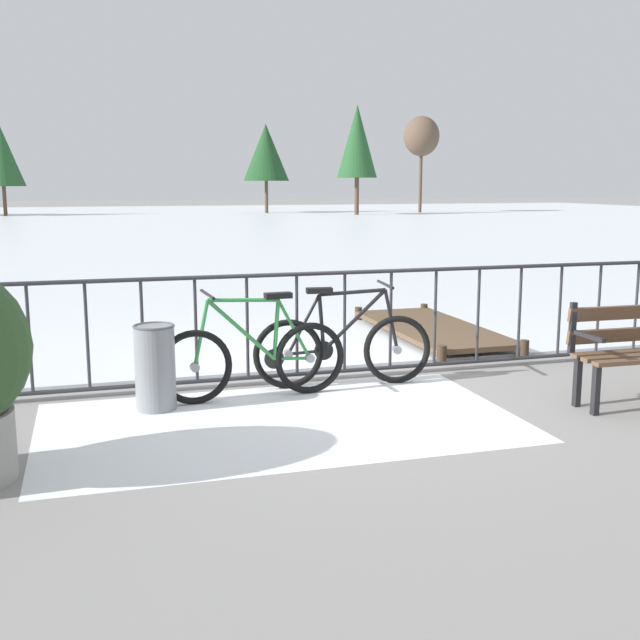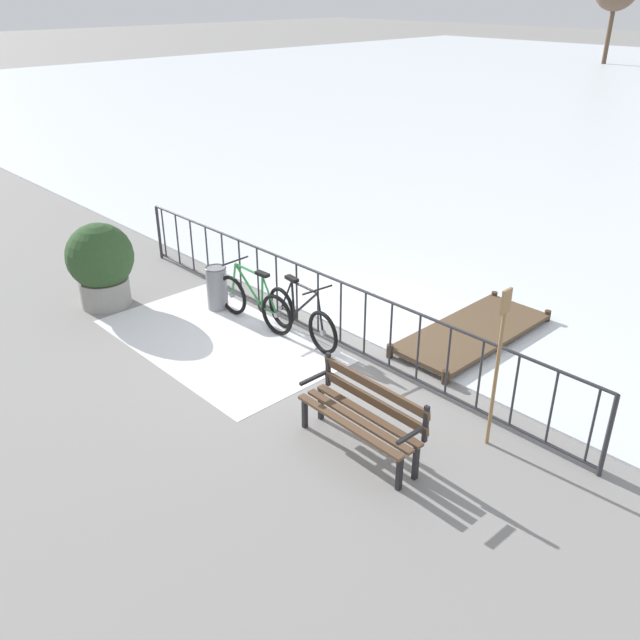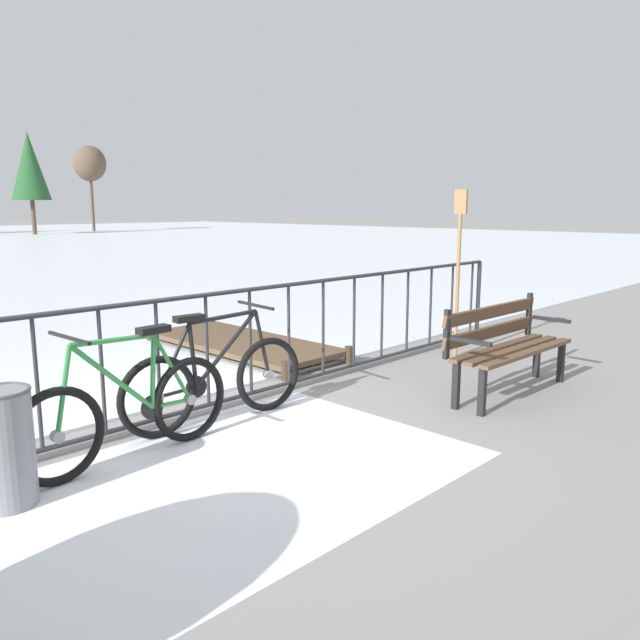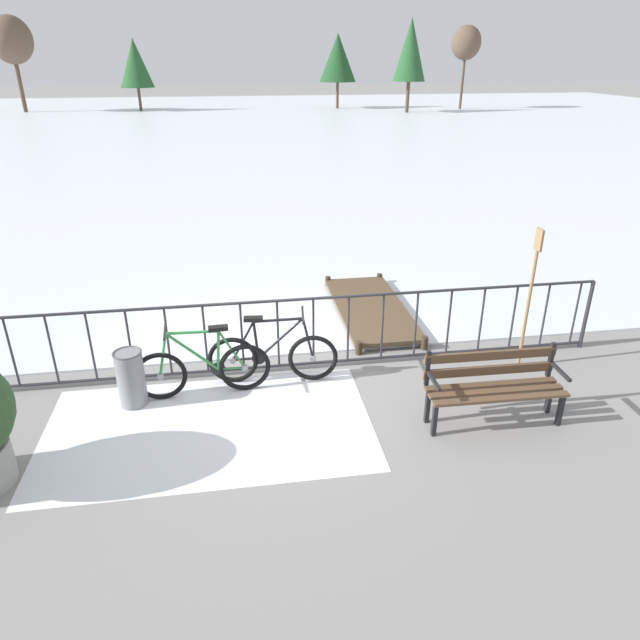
{
  "view_description": "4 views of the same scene",
  "coord_description": "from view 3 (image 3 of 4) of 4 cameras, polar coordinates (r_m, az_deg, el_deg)",
  "views": [
    {
      "loc": [
        -2.35,
        -7.04,
        1.91
      ],
      "look_at": [
        -0.18,
        0.23,
        0.56
      ],
      "focal_mm": 43.61,
      "sensor_mm": 36.0,
      "label": 1
    },
    {
      "loc": [
        6.57,
        -6.19,
        4.82
      ],
      "look_at": [
        0.48,
        -0.41,
        0.59
      ],
      "focal_mm": 37.37,
      "sensor_mm": 36.0,
      "label": 2
    },
    {
      "loc": [
        -3.07,
        -4.35,
        1.79
      ],
      "look_at": [
        0.84,
        -0.54,
        0.79
      ],
      "focal_mm": 35.07,
      "sensor_mm": 36.0,
      "label": 3
    },
    {
      "loc": [
        -0.51,
        -6.83,
        3.97
      ],
      "look_at": [
        0.59,
        0.15,
        0.66
      ],
      "focal_mm": 31.98,
      "sensor_mm": 36.0,
      "label": 4
    }
  ],
  "objects": [
    {
      "name": "park_bench",
      "position": [
        6.27,
        16.48,
        -1.85
      ],
      "size": [
        1.61,
        0.52,
        0.89
      ],
      "color": "brown",
      "rests_on": "ground"
    },
    {
      "name": "wooden_dock",
      "position": [
        7.83,
        -7.09,
        -2.05
      ],
      "size": [
        1.1,
        2.77,
        0.2
      ],
      "color": "brown",
      "rests_on": "ground"
    },
    {
      "name": "oar_upright",
      "position": [
        7.54,
        12.52,
        5.14
      ],
      "size": [
        0.04,
        0.16,
        1.98
      ],
      "color": "#937047",
      "rests_on": "ground"
    },
    {
      "name": "railing_fence",
      "position": [
        5.47,
        -10.26,
        -2.83
      ],
      "size": [
        9.06,
        0.06,
        1.07
      ],
      "color": "#2D2D33",
      "rests_on": "ground"
    },
    {
      "name": "trash_bin",
      "position": [
        4.25,
        -26.86,
        -10.31
      ],
      "size": [
        0.35,
        0.35,
        0.73
      ],
      "color": "gray",
      "rests_on": "ground"
    },
    {
      "name": "snow_patch",
      "position": [
        4.21,
        -10.83,
        -14.97
      ],
      "size": [
        3.8,
        2.17,
        0.01
      ],
      "primitive_type": "cube",
      "color": "white",
      "rests_on": "ground"
    },
    {
      "name": "tree_west_mid",
      "position": [
        47.83,
        -20.27,
        13.21
      ],
      "size": [
        2.22,
        2.22,
        5.94
      ],
      "color": "brown",
      "rests_on": "ground"
    },
    {
      "name": "ground_plane",
      "position": [
        5.62,
        -10.07,
        -8.39
      ],
      "size": [
        160.0,
        160.0,
        0.0
      ],
      "primitive_type": "plane",
      "color": "gray"
    },
    {
      "name": "bicycle_second",
      "position": [
        4.65,
        -16.99,
        -7.94
      ],
      "size": [
        1.71,
        0.52,
        0.97
      ],
      "color": "black",
      "rests_on": "ground"
    },
    {
      "name": "tree_east_mid",
      "position": [
        43.76,
        -24.99,
        12.59
      ],
      "size": [
        2.32,
        2.32,
        6.3
      ],
      "color": "brown",
      "rests_on": "ground"
    },
    {
      "name": "bicycle_near_railing",
      "position": [
        5.26,
        -9.45,
        -5.48
      ],
      "size": [
        1.71,
        0.52,
        0.97
      ],
      "color": "black",
      "rests_on": "ground"
    }
  ]
}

